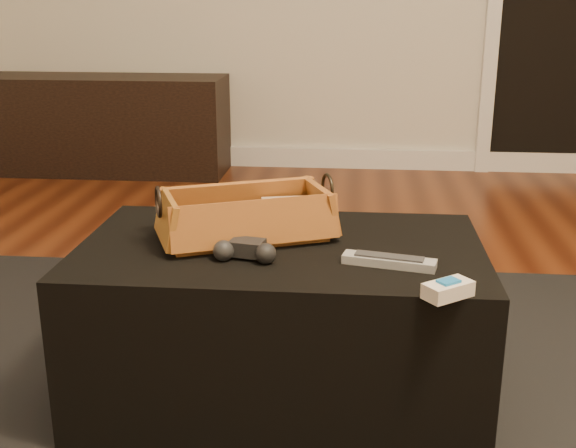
# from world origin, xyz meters

# --- Properties ---
(floor) EXTENTS (5.00, 5.50, 0.01)m
(floor) POSITION_xyz_m (0.00, 0.00, -0.01)
(floor) COLOR brown
(floor) RESTS_ON ground
(baseboard) EXTENTS (5.00, 0.04, 0.12)m
(baseboard) POSITION_xyz_m (0.00, 2.73, 0.06)
(baseboard) COLOR white
(baseboard) RESTS_ON floor
(media_cabinet) EXTENTS (1.45, 0.45, 0.57)m
(media_cabinet) POSITION_xyz_m (-1.41, 2.51, 0.29)
(media_cabinet) COLOR black
(media_cabinet) RESTS_ON floor
(area_rug) EXTENTS (2.60, 2.00, 0.01)m
(area_rug) POSITION_xyz_m (-0.09, -0.01, 0.01)
(area_rug) COLOR black
(area_rug) RESTS_ON floor
(ottoman) EXTENTS (1.00, 0.60, 0.42)m
(ottoman) POSITION_xyz_m (-0.09, 0.04, 0.22)
(ottoman) COLOR black
(ottoman) RESTS_ON area_rug
(tv_remote) EXTENTS (0.23, 0.16, 0.02)m
(tv_remote) POSITION_xyz_m (-0.20, 0.05, 0.46)
(tv_remote) COLOR black
(tv_remote) RESTS_ON wicker_basket
(cloth_bundle) EXTENTS (0.14, 0.11, 0.07)m
(cloth_bundle) POSITION_xyz_m (-0.09, 0.15, 0.48)
(cloth_bundle) COLOR tan
(cloth_bundle) RESTS_ON wicker_basket
(wicker_basket) EXTENTS (0.49, 0.38, 0.15)m
(wicker_basket) POSITION_xyz_m (-0.19, 0.08, 0.48)
(wicker_basket) COLOR #A05F24
(wicker_basket) RESTS_ON ottoman
(game_controller) EXTENTS (0.15, 0.10, 0.05)m
(game_controller) POSITION_xyz_m (-0.16, -0.08, 0.46)
(game_controller) COLOR black
(game_controller) RESTS_ON ottoman
(silver_remote) EXTENTS (0.22, 0.09, 0.02)m
(silver_remote) POSITION_xyz_m (0.17, -0.09, 0.44)
(silver_remote) COLOR #9FA2A6
(silver_remote) RESTS_ON ottoman
(cream_gadget) EXTENTS (0.11, 0.10, 0.04)m
(cream_gadget) POSITION_xyz_m (0.28, -0.26, 0.45)
(cream_gadget) COLOR silver
(cream_gadget) RESTS_ON ottoman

